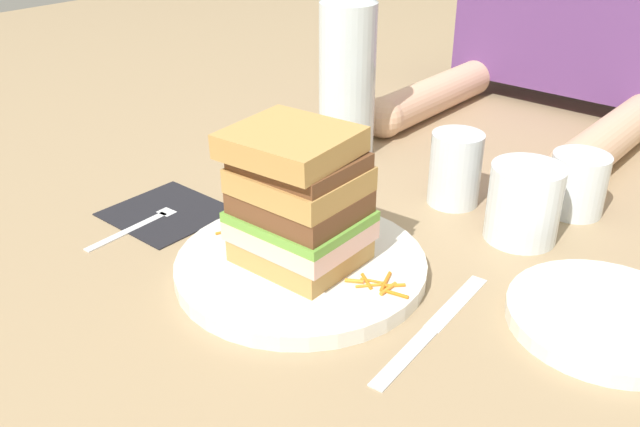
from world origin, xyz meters
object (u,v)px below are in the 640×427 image
at_px(main_plate, 301,266).
at_px(sandwich, 299,199).
at_px(fork, 150,218).
at_px(water_bottle, 347,69).
at_px(knife, 430,330).
at_px(empty_tumbler_1, 455,169).
at_px(juice_glass, 524,205).
at_px(side_plate, 606,317).
at_px(napkin_dark, 165,213).
at_px(empty_tumbler_0, 577,184).

height_order(main_plate, sandwich, sandwich).
distance_m(sandwich, fork, 0.22).
relative_size(fork, water_bottle, 0.62).
distance_m(knife, empty_tumbler_1, 0.27).
bearing_deg(juice_glass, fork, -144.72).
bearing_deg(knife, water_bottle, 138.73).
xyz_separation_m(fork, side_plate, (0.48, 0.15, 0.00)).
relative_size(sandwich, side_plate, 0.79).
bearing_deg(side_plate, water_bottle, 158.74).
relative_size(fork, juice_glass, 1.93).
distance_m(knife, juice_glass, 0.21).
bearing_deg(main_plate, side_plate, 23.18).
height_order(sandwich, napkin_dark, sandwich).
height_order(sandwich, empty_tumbler_0, sandwich).
bearing_deg(empty_tumbler_1, fork, -131.72).
distance_m(sandwich, juice_glass, 0.26).
bearing_deg(sandwich, empty_tumbler_0, 63.14).
bearing_deg(napkin_dark, main_plate, 2.67).
relative_size(empty_tumbler_0, side_plate, 0.41).
bearing_deg(empty_tumbler_1, empty_tumbler_0, 30.13).
distance_m(napkin_dark, water_bottle, 0.32).
bearing_deg(juice_glass, empty_tumbler_1, 164.67).
height_order(main_plate, water_bottle, water_bottle).
distance_m(knife, empty_tumbler_0, 0.31).
xyz_separation_m(napkin_dark, water_bottle, (0.04, 0.30, 0.12)).
relative_size(main_plate, napkin_dark, 2.01).
relative_size(napkin_dark, juice_glass, 1.47).
bearing_deg(sandwich, knife, 1.37).
height_order(napkin_dark, empty_tumbler_0, empty_tumbler_0).
xyz_separation_m(main_plate, sandwich, (-0.00, -0.00, 0.08)).
bearing_deg(empty_tumbler_0, side_plate, -60.52).
bearing_deg(main_plate, empty_tumbler_1, 81.84).
distance_m(knife, side_plate, 0.16).
xyz_separation_m(fork, empty_tumbler_0, (0.37, 0.34, 0.03)).
height_order(juice_glass, empty_tumbler_1, empty_tumbler_1).
relative_size(empty_tumbler_0, empty_tumbler_1, 0.82).
bearing_deg(fork, water_bottle, 82.85).
distance_m(fork, water_bottle, 0.34).
bearing_deg(sandwich, side_plate, 23.28).
height_order(juice_glass, water_bottle, water_bottle).
height_order(fork, juice_glass, juice_glass).
relative_size(sandwich, knife, 0.70).
relative_size(juice_glass, empty_tumbler_1, 0.96).
relative_size(sandwich, empty_tumbler_1, 1.57).
xyz_separation_m(main_plate, juice_glass, (0.14, 0.21, 0.03)).
height_order(main_plate, empty_tumbler_1, empty_tumbler_1).
relative_size(main_plate, sandwich, 1.82).
relative_size(main_plate, empty_tumbler_0, 3.48).
bearing_deg(water_bottle, empty_tumbler_0, 4.65).
height_order(fork, knife, fork).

